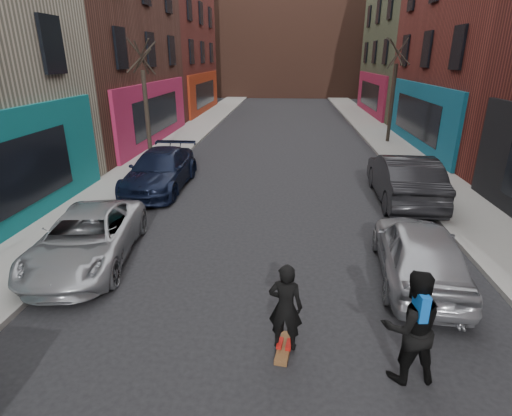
% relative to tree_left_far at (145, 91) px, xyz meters
% --- Properties ---
extents(sidewalk_left, '(2.50, 84.00, 0.13)m').
position_rel_tree_left_far_xyz_m(sidewalk_left, '(-0.05, 12.00, -3.31)').
color(sidewalk_left, gray).
rests_on(sidewalk_left, ground).
extents(sidewalk_right, '(2.50, 84.00, 0.13)m').
position_rel_tree_left_far_xyz_m(sidewalk_right, '(12.45, 12.00, -3.31)').
color(sidewalk_right, gray).
rests_on(sidewalk_right, ground).
extents(building_far, '(40.00, 10.00, 14.00)m').
position_rel_tree_left_far_xyz_m(building_far, '(6.20, 38.00, 3.62)').
color(building_far, '#47281E').
rests_on(building_far, ground).
extents(tree_left_far, '(2.00, 2.00, 6.50)m').
position_rel_tree_left_far_xyz_m(tree_left_far, '(0.00, 0.00, 0.00)').
color(tree_left_far, black).
rests_on(tree_left_far, sidewalk_left).
extents(tree_right_far, '(2.00, 2.00, 6.80)m').
position_rel_tree_left_far_xyz_m(tree_right_far, '(12.40, 6.00, 0.15)').
color(tree_right_far, black).
rests_on(tree_right_far, sidewalk_right).
extents(parked_left_far, '(2.68, 4.81, 1.27)m').
position_rel_tree_left_far_xyz_m(parked_left_far, '(1.60, -9.58, -2.74)').
color(parked_left_far, '#9B9EA4').
rests_on(parked_left_far, ground).
extents(parked_left_end, '(2.05, 5.04, 1.46)m').
position_rel_tree_left_far_xyz_m(parked_left_end, '(1.60, -3.59, -2.65)').
color(parked_left_end, black).
rests_on(parked_left_end, ground).
extents(parked_right_far, '(2.13, 4.39, 1.44)m').
position_rel_tree_left_far_xyz_m(parked_right_far, '(9.53, -9.81, -2.66)').
color(parked_right_far, '#9A9CA3').
rests_on(parked_right_far, ground).
extents(parked_right_end, '(1.95, 5.16, 1.68)m').
position_rel_tree_left_far_xyz_m(parked_right_end, '(10.61, -4.29, -2.54)').
color(parked_right_end, black).
rests_on(parked_right_end, ground).
extents(skateboard, '(0.34, 0.82, 0.10)m').
position_rel_tree_left_far_xyz_m(skateboard, '(6.54, -12.48, -3.33)').
color(skateboard, brown).
rests_on(skateboard, ground).
extents(skateboarder, '(0.64, 0.47, 1.61)m').
position_rel_tree_left_far_xyz_m(skateboarder, '(6.54, -12.48, -2.48)').
color(skateboarder, black).
rests_on(skateboarder, skateboard).
extents(pedestrian, '(1.02, 0.84, 1.91)m').
position_rel_tree_left_far_xyz_m(pedestrian, '(8.47, -12.93, -2.42)').
color(pedestrian, black).
rests_on(pedestrian, ground).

